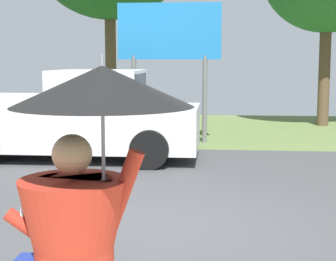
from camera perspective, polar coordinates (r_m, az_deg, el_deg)
name	(u,v)px	position (r m, az deg, el deg)	size (l,w,h in m)	color
ground_plane	(183,180)	(9.80, 1.55, -5.20)	(40.00, 22.00, 0.20)	#424244
monk_pedestrian	(81,242)	(3.11, -9.13, -11.52)	(1.07, 0.98, 2.13)	#B22D1E
pickup_truck	(77,118)	(11.68, -9.51, 1.32)	(5.20, 2.28, 1.88)	silver
roadside_billboard	(169,41)	(13.77, 0.14, 9.34)	(2.60, 0.12, 3.50)	slate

